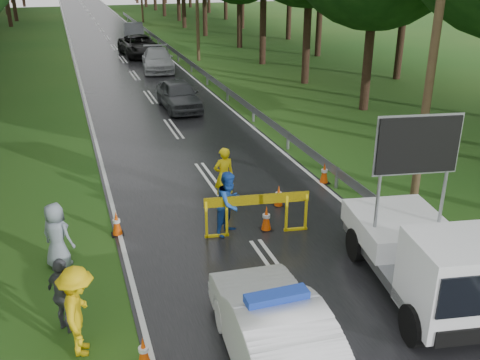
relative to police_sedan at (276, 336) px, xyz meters
name	(u,v)px	position (x,y,z in m)	size (l,w,h in m)	color
ground	(276,270)	(1.27, 3.07, -0.75)	(160.00, 160.00, 0.00)	#1A4D16
road	(123,60)	(1.27, 33.07, -0.74)	(7.00, 140.00, 0.02)	black
guardrail	(173,50)	(4.97, 32.74, -0.20)	(0.12, 60.06, 0.70)	gray
utility_pole_near	(436,33)	(6.47, 5.07, 4.32)	(1.40, 0.24, 10.00)	#473321
police_sedan	(276,336)	(0.00, 0.00, 0.00)	(1.89, 4.62, 1.64)	white
work_truck	(431,258)	(3.94, 0.99, 0.28)	(2.84, 5.01, 3.78)	gray
barrier	(257,205)	(1.45, 4.93, 0.13)	(2.79, 0.47, 1.16)	yellow
officer	(224,176)	(1.19, 7.13, 0.14)	(0.64, 0.42, 1.77)	yellow
civilian	(229,203)	(0.77, 5.24, 0.14)	(0.86, 0.67, 1.77)	#1A4AAE
bystander_left	(79,311)	(-3.26, 1.59, 0.16)	(1.18, 0.68, 1.82)	yellow
bystander_mid	(64,295)	(-3.51, 2.36, 0.06)	(0.94, 0.39, 1.61)	#45474E
bystander_right	(57,236)	(-3.61, 4.90, 0.08)	(0.81, 0.53, 1.65)	gray
queue_car_first	(179,95)	(2.24, 18.28, -0.04)	(1.66, 4.13, 1.41)	#393C40
queue_car_second	(158,60)	(3.01, 28.32, -0.05)	(1.97, 4.84, 1.40)	#A9ABB1
queue_car_third	(140,46)	(2.75, 34.32, 0.01)	(2.53, 5.49, 1.53)	black
queue_car_fourth	(134,32)	(3.45, 42.53, 0.03)	(1.64, 4.71, 1.55)	#44474C
cone_near_left	(144,352)	(-2.23, 0.82, -0.44)	(0.30, 0.30, 0.64)	black
cone_center	(266,219)	(1.77, 5.07, -0.40)	(0.34, 0.34, 0.71)	black
cone_far	(279,196)	(2.67, 6.39, -0.43)	(0.31, 0.31, 0.66)	black
cone_left_mid	(117,224)	(-2.13, 6.07, -0.41)	(0.33, 0.33, 0.69)	black
cone_right	(324,173)	(4.77, 7.57, -0.40)	(0.34, 0.34, 0.72)	black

